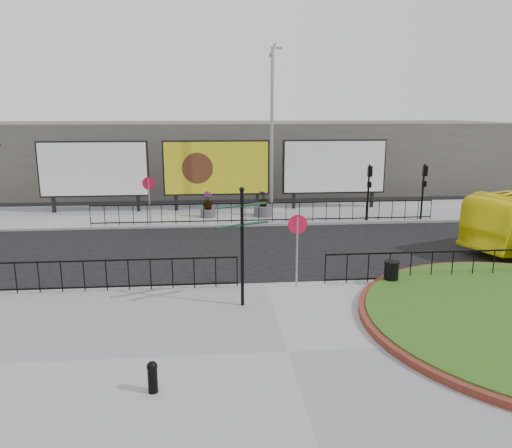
{
  "coord_description": "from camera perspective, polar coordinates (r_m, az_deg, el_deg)",
  "views": [
    {
      "loc": [
        -1.78,
        -16.18,
        5.97
      ],
      "look_at": [
        -0.12,
        2.39,
        1.66
      ],
      "focal_mm": 35.0,
      "sensor_mm": 36.0,
      "label": 1
    }
  ],
  "objects": [
    {
      "name": "pavement_near",
      "position": [
        12.77,
        3.62,
        -14.57
      ],
      "size": [
        30.0,
        10.0,
        0.12
      ],
      "primitive_type": "cube",
      "color": "gray",
      "rests_on": "ground"
    },
    {
      "name": "litter_bin",
      "position": [
        17.55,
        15.2,
        -5.45
      ],
      "size": [
        0.51,
        0.51,
        0.85
      ],
      "color": "black",
      "rests_on": "pavement_near"
    },
    {
      "name": "speed_sign_far",
      "position": [
        26.1,
        -12.14,
        3.79
      ],
      "size": [
        0.64,
        0.07,
        2.47
      ],
      "color": "gray",
      "rests_on": "pavement_far"
    },
    {
      "name": "railing_near_left",
      "position": [
        17.27,
        -19.07,
        -5.6
      ],
      "size": [
        10.0,
        0.1,
        1.1
      ],
      "primitive_type": null,
      "color": "black",
      "rests_on": "pavement_near"
    },
    {
      "name": "planter_b",
      "position": [
        27.84,
        0.84,
        1.84
      ],
      "size": [
        1.06,
        1.06,
        1.42
      ],
      "color": "#4C4C4F",
      "rests_on": "pavement_far"
    },
    {
      "name": "signal_pole_a",
      "position": [
        27.11,
        12.79,
        4.48
      ],
      "size": [
        0.22,
        0.26,
        3.0
      ],
      "color": "black",
      "rests_on": "pavement_far"
    },
    {
      "name": "railing_near_right",
      "position": [
        18.68,
        21.54,
        -4.41
      ],
      "size": [
        9.0,
        0.1,
        1.1
      ],
      "primitive_type": null,
      "color": "black",
      "rests_on": "pavement_near"
    },
    {
      "name": "fingerpost_sign",
      "position": [
        14.76,
        -1.6,
        -1.31
      ],
      "size": [
        1.64,
        0.94,
        3.65
      ],
      "rotation": [
        0.0,
        0.0,
        0.37
      ],
      "color": "black",
      "rests_on": "pavement_near"
    },
    {
      "name": "signal_pole_b",
      "position": [
        28.17,
        18.62,
        4.44
      ],
      "size": [
        0.22,
        0.26,
        3.0
      ],
      "color": "black",
      "rests_on": "pavement_far"
    },
    {
      "name": "lamp_post",
      "position": [
        27.4,
        1.83,
        10.62
      ],
      "size": [
        0.74,
        0.18,
        9.23
      ],
      "color": "gray",
      "rests_on": "pavement_far"
    },
    {
      "name": "bollard",
      "position": [
        11.16,
        -11.74,
        -16.59
      ],
      "size": [
        0.23,
        0.23,
        0.71
      ],
      "color": "black",
      "rests_on": "pavement_near"
    },
    {
      "name": "billboard_left",
      "position": [
        30.11,
        -18.06,
        5.95
      ],
      "size": [
        6.2,
        0.31,
        4.1
      ],
      "color": "black",
      "rests_on": "pavement_far"
    },
    {
      "name": "billboard_mid",
      "position": [
        29.35,
        -4.54,
        6.38
      ],
      "size": [
        6.2,
        0.31,
        4.1
      ],
      "color": "black",
      "rests_on": "pavement_far"
    },
    {
      "name": "railing_far",
      "position": [
        26.17,
        1.11,
        1.33
      ],
      "size": [
        18.0,
        0.1,
        1.1
      ],
      "primitive_type": null,
      "color": "black",
      "rests_on": "pavement_far"
    },
    {
      "name": "billboard_right",
      "position": [
        30.24,
        8.93,
        6.46
      ],
      "size": [
        6.2,
        0.31,
        4.1
      ],
      "color": "black",
      "rests_on": "pavement_far"
    },
    {
      "name": "ground",
      "position": [
        17.34,
        1.12,
        -7.12
      ],
      "size": [
        90.0,
        90.0,
        0.0
      ],
      "primitive_type": "plane",
      "color": "black",
      "rests_on": "ground"
    },
    {
      "name": "speed_sign_near",
      "position": [
        16.53,
        4.74,
        -1.22
      ],
      "size": [
        0.64,
        0.07,
        2.47
      ],
      "color": "gray",
      "rests_on": "pavement_near"
    },
    {
      "name": "building_backdrop",
      "position": [
        38.38,
        -2.44,
        7.82
      ],
      "size": [
        40.0,
        10.0,
        5.0
      ],
      "primitive_type": "cube",
      "color": "#5A544E",
      "rests_on": "ground"
    },
    {
      "name": "pavement_far",
      "position": [
        28.85,
        -1.45,
        1.19
      ],
      "size": [
        44.0,
        6.0,
        0.12
      ],
      "primitive_type": "cube",
      "color": "gray",
      "rests_on": "ground"
    },
    {
      "name": "planter_a",
      "position": [
        27.69,
        -5.51,
        1.96
      ],
      "size": [
        0.84,
        0.84,
        1.42
      ],
      "color": "#4C4C4F",
      "rests_on": "pavement_far"
    }
  ]
}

